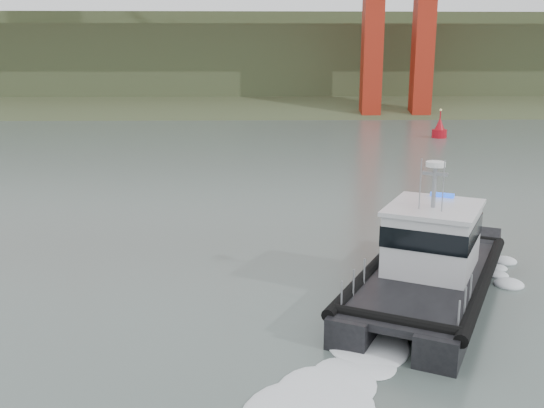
# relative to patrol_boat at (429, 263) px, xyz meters

# --- Properties ---
(ground) EXTENTS (400.00, 400.00, 0.00)m
(ground) POSITION_rel_patrol_boat_xyz_m (-6.66, -0.97, -1.46)
(ground) COLOR #4E5C56
(ground) RESTS_ON ground
(headlands) EXTENTS (500.00, 105.36, 27.12)m
(headlands) POSITION_rel_patrol_boat_xyz_m (-6.66, 124.53, 5.58)
(headlands) COLOR #3E4D2C
(headlands) RESTS_ON ground
(patrol_boat) EXTENTS (9.40, 12.69, 5.84)m
(patrol_boat) POSITION_rel_patrol_boat_xyz_m (0.00, 0.00, 0.00)
(patrol_boat) COLOR black
(patrol_boat) RESTS_ON ground
(nav_buoy) EXTENTS (1.77, 1.77, 3.68)m
(nav_buoy) POSITION_rel_patrol_boat_xyz_m (15.22, 49.31, -0.49)
(nav_buoy) COLOR #B00C17
(nav_buoy) RESTS_ON ground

